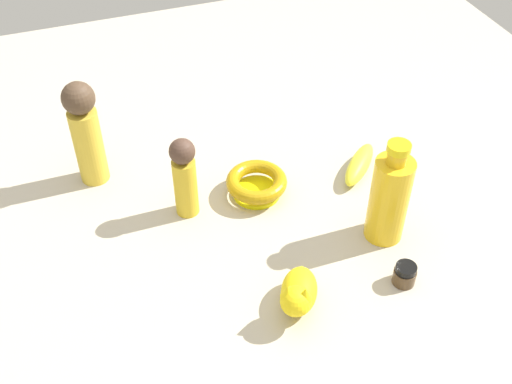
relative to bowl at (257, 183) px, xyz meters
The scene contains 8 objects.
ground 0.08m from the bowl, 110.63° to the right, with size 2.00×2.00×0.00m, color #BCB29E.
bowl is the anchor object (origin of this frame).
bottle_tall 0.30m from the bowl, 44.84° to the right, with size 0.08×0.08×0.23m.
cat_figurine 0.32m from the bowl, 96.41° to the right, with size 0.11×0.13×0.10m.
person_figure_child 0.17m from the bowl, behind, with size 0.05×0.05×0.19m.
person_figure_adult 0.38m from the bowl, 151.67° to the left, with size 0.08×0.08×0.25m.
banana 0.25m from the bowl, ahead, with size 0.16×0.04×0.04m, color yellow.
nail_polish_jar 0.38m from the bowl, 61.37° to the right, with size 0.04×0.04×0.04m.
Camera 1 is at (-0.32, -0.90, 0.95)m, focal length 44.56 mm.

